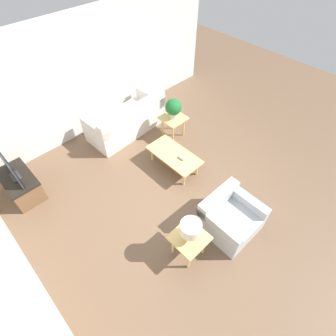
% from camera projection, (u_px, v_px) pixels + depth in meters
% --- Properties ---
extents(ground_plane, '(14.00, 14.00, 0.00)m').
position_uv_depth(ground_plane, '(182.00, 189.00, 5.48)').
color(ground_plane, brown).
extents(wall_back, '(7.20, 0.12, 2.70)m').
position_uv_depth(wall_back, '(5.00, 265.00, 3.07)').
color(wall_back, silver).
rests_on(wall_back, ground_plane).
extents(wall_right, '(0.12, 7.20, 2.70)m').
position_uv_depth(wall_right, '(88.00, 76.00, 5.93)').
color(wall_right, silver).
rests_on(wall_right, ground_plane).
extents(sofa, '(0.96, 1.97, 0.85)m').
position_uv_depth(sofa, '(127.00, 121.00, 6.48)').
color(sofa, silver).
rests_on(sofa, ground_plane).
extents(armchair, '(0.91, 0.93, 0.70)m').
position_uv_depth(armchair, '(229.00, 217.00, 4.71)').
color(armchair, '#A8ADB2').
rests_on(armchair, ground_plane).
extents(coffee_table, '(1.20, 0.60, 0.40)m').
position_uv_depth(coffee_table, '(174.00, 156.00, 5.64)').
color(coffee_table, tan).
rests_on(coffee_table, ground_plane).
extents(side_table_plant, '(0.55, 0.55, 0.55)m').
position_uv_depth(side_table_plant, '(173.00, 120.00, 6.28)').
color(side_table_plant, tan).
rests_on(side_table_plant, ground_plane).
extents(side_table_lamp, '(0.55, 0.55, 0.55)m').
position_uv_depth(side_table_lamp, '(189.00, 240.00, 4.23)').
color(side_table_lamp, tan).
rests_on(side_table_lamp, ground_plane).
extents(tv_stand_chest, '(0.96, 0.55, 0.50)m').
position_uv_depth(tv_stand_chest, '(21.00, 184.00, 5.23)').
color(tv_stand_chest, brown).
rests_on(tv_stand_chest, ground_plane).
extents(television, '(0.82, 0.16, 0.59)m').
position_uv_depth(television, '(9.00, 167.00, 4.84)').
color(television, '#2D2D2D').
rests_on(television, tv_stand_chest).
extents(potted_plant, '(0.38, 0.38, 0.49)m').
position_uv_depth(potted_plant, '(173.00, 108.00, 6.01)').
color(potted_plant, '#B2ADA3').
rests_on(potted_plant, side_table_plant).
extents(table_lamp, '(0.34, 0.34, 0.40)m').
position_uv_depth(table_lamp, '(191.00, 229.00, 3.96)').
color(table_lamp, '#997F4C').
rests_on(table_lamp, side_table_lamp).
extents(remote_control, '(0.16, 0.04, 0.02)m').
position_uv_depth(remote_control, '(180.00, 159.00, 5.50)').
color(remote_control, '#4C4C51').
rests_on(remote_control, coffee_table).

